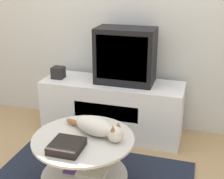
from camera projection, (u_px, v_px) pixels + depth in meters
wall_back at (128, 0)px, 3.02m from camera, size 8.00×0.05×2.60m
tv_stand at (112, 108)px, 3.13m from camera, size 1.39×0.45×0.55m
tv at (125, 56)px, 2.94m from camera, size 0.55×0.31×0.53m
speaker at (58, 73)px, 3.13m from camera, size 0.12×0.12×0.12m
coffee_table at (84, 157)px, 2.26m from camera, size 0.73×0.73×0.45m
dvd_box at (67, 146)px, 2.04m from camera, size 0.21×0.21×0.05m
cat at (97, 127)px, 2.21m from camera, size 0.50×0.26×0.14m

